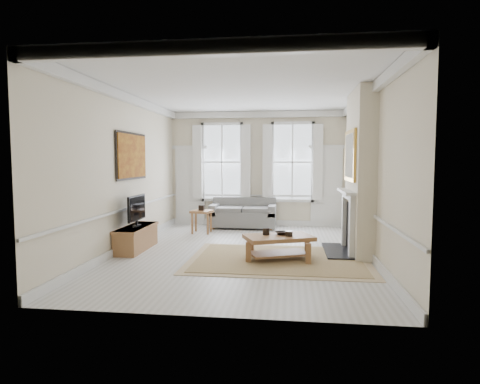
# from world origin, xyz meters

# --- Properties ---
(floor) EXTENTS (7.20, 7.20, 0.00)m
(floor) POSITION_xyz_m (0.00, 0.00, 0.00)
(floor) COLOR #B7B5AD
(floor) RESTS_ON ground
(ceiling) EXTENTS (7.20, 7.20, 0.00)m
(ceiling) POSITION_xyz_m (0.00, 0.00, 3.40)
(ceiling) COLOR white
(ceiling) RESTS_ON back_wall
(back_wall) EXTENTS (5.20, 0.00, 5.20)m
(back_wall) POSITION_xyz_m (0.00, 3.60, 1.70)
(back_wall) COLOR beige
(back_wall) RESTS_ON floor
(left_wall) EXTENTS (0.00, 7.20, 7.20)m
(left_wall) POSITION_xyz_m (-2.60, 0.00, 1.70)
(left_wall) COLOR beige
(left_wall) RESTS_ON floor
(right_wall) EXTENTS (0.00, 7.20, 7.20)m
(right_wall) POSITION_xyz_m (2.60, 0.00, 1.70)
(right_wall) COLOR beige
(right_wall) RESTS_ON floor
(window_left) EXTENTS (1.26, 0.20, 2.20)m
(window_left) POSITION_xyz_m (-1.05, 3.55, 1.90)
(window_left) COLOR #B2BCC6
(window_left) RESTS_ON back_wall
(window_right) EXTENTS (1.26, 0.20, 2.20)m
(window_right) POSITION_xyz_m (1.05, 3.55, 1.90)
(window_right) COLOR #B2BCC6
(window_right) RESTS_ON back_wall
(door_left) EXTENTS (0.90, 0.08, 2.30)m
(door_left) POSITION_xyz_m (-2.05, 3.56, 1.15)
(door_left) COLOR silver
(door_left) RESTS_ON floor
(door_right) EXTENTS (0.90, 0.08, 2.30)m
(door_right) POSITION_xyz_m (2.05, 3.56, 1.15)
(door_right) COLOR silver
(door_right) RESTS_ON floor
(painting) EXTENTS (0.05, 1.66, 1.06)m
(painting) POSITION_xyz_m (-2.56, 0.30, 2.05)
(painting) COLOR #B27D1E
(painting) RESTS_ON left_wall
(chimney_breast) EXTENTS (0.35, 1.70, 3.38)m
(chimney_breast) POSITION_xyz_m (2.43, 0.20, 1.70)
(chimney_breast) COLOR beige
(chimney_breast) RESTS_ON floor
(hearth) EXTENTS (0.55, 1.50, 0.05)m
(hearth) POSITION_xyz_m (2.00, 0.20, 0.03)
(hearth) COLOR black
(hearth) RESTS_ON floor
(fireplace) EXTENTS (0.21, 1.45, 1.33)m
(fireplace) POSITION_xyz_m (2.20, 0.20, 0.73)
(fireplace) COLOR silver
(fireplace) RESTS_ON floor
(mirror) EXTENTS (0.06, 1.26, 1.06)m
(mirror) POSITION_xyz_m (2.21, 0.20, 2.05)
(mirror) COLOR gold
(mirror) RESTS_ON chimney_breast
(sofa) EXTENTS (1.88, 0.91, 0.87)m
(sofa) POSITION_xyz_m (-0.35, 3.11, 0.36)
(sofa) COLOR slate
(sofa) RESTS_ON floor
(side_table) EXTENTS (0.59, 0.59, 0.61)m
(side_table) POSITION_xyz_m (-1.37, 2.09, 0.50)
(side_table) COLOR brown
(side_table) RESTS_ON floor
(rug) EXTENTS (3.50, 2.60, 0.02)m
(rug) POSITION_xyz_m (0.77, -0.60, 0.01)
(rug) COLOR olive
(rug) RESTS_ON floor
(coffee_table) EXTENTS (1.48, 1.18, 0.48)m
(coffee_table) POSITION_xyz_m (0.77, -0.60, 0.40)
(coffee_table) COLOR brown
(coffee_table) RESTS_ON rug
(ceramic_pot_a) EXTENTS (0.14, 0.14, 0.14)m
(ceramic_pot_a) POSITION_xyz_m (0.52, -0.55, 0.55)
(ceramic_pot_a) COLOR black
(ceramic_pot_a) RESTS_ON coffee_table
(ceramic_pot_b) EXTENTS (0.14, 0.14, 0.10)m
(ceramic_pot_b) POSITION_xyz_m (0.97, -0.65, 0.53)
(ceramic_pot_b) COLOR black
(ceramic_pot_b) RESTS_ON coffee_table
(bowl) EXTENTS (0.31, 0.31, 0.06)m
(bowl) POSITION_xyz_m (0.82, -0.50, 0.51)
(bowl) COLOR black
(bowl) RESTS_ON coffee_table
(tv_stand) EXTENTS (0.47, 1.45, 0.52)m
(tv_stand) POSITION_xyz_m (-2.34, -0.09, 0.26)
(tv_stand) COLOR brown
(tv_stand) RESTS_ON floor
(tv) EXTENTS (0.08, 0.90, 0.68)m
(tv) POSITION_xyz_m (-2.32, -0.09, 0.91)
(tv) COLOR black
(tv) RESTS_ON tv_stand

